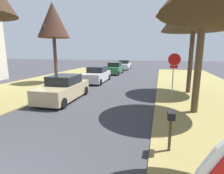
# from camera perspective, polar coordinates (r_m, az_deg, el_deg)

# --- Properties ---
(stop_sign_far) EXTENTS (0.81, 0.61, 2.93)m
(stop_sign_far) POSITION_cam_1_polar(r_m,az_deg,el_deg) (12.19, 19.23, 6.39)
(stop_sign_far) COLOR #9EA0A5
(stop_sign_far) RESTS_ON grass_verge_right
(street_tree_right_mid_b) EXTENTS (4.46, 4.46, 7.74)m
(street_tree_right_mid_b) POSITION_cam_1_polar(r_m,az_deg,el_deg) (14.63, 25.12, 22.30)
(street_tree_right_mid_b) COLOR #4F3D2B
(street_tree_right_mid_b) RESTS_ON grass_verge_right
(street_tree_left_mid_b) EXTENTS (2.98, 2.98, 7.53)m
(street_tree_left_mid_b) POSITION_cam_1_polar(r_m,az_deg,el_deg) (18.63, -18.41, 19.53)
(street_tree_left_mid_b) COLOR #4F342B
(street_tree_left_mid_b) RESTS_ON grass_verge_left
(parked_sedan_tan) EXTENTS (2.08, 4.46, 1.57)m
(parked_sedan_tan) POSITION_cam_1_polar(r_m,az_deg,el_deg) (11.86, -15.30, -0.53)
(parked_sedan_tan) COLOR tan
(parked_sedan_tan) RESTS_ON ground
(parked_sedan_silver) EXTENTS (2.08, 4.46, 1.57)m
(parked_sedan_silver) POSITION_cam_1_polar(r_m,az_deg,el_deg) (18.18, -4.88, 3.86)
(parked_sedan_silver) COLOR #BCBCC1
(parked_sedan_silver) RESTS_ON ground
(parked_sedan_green) EXTENTS (2.08, 4.46, 1.57)m
(parked_sedan_green) POSITION_cam_1_polar(r_m,az_deg,el_deg) (24.97, 0.83, 5.94)
(parked_sedan_green) COLOR #28663D
(parked_sedan_green) RESTS_ON ground
(parked_sedan_white) EXTENTS (2.08, 4.46, 1.57)m
(parked_sedan_white) POSITION_cam_1_polar(r_m,az_deg,el_deg) (31.18, 3.90, 7.00)
(parked_sedan_white) COLOR white
(parked_sedan_white) RESTS_ON ground
(curbside_mailbox) EXTENTS (0.22, 0.44, 1.27)m
(curbside_mailbox) POSITION_cam_1_polar(r_m,az_deg,el_deg) (5.74, 18.36, -9.96)
(curbside_mailbox) COLOR brown
(curbside_mailbox) RESTS_ON grass_verge_right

